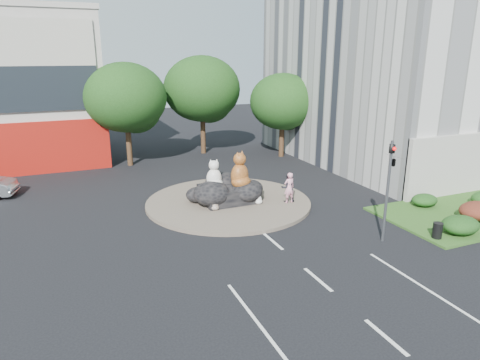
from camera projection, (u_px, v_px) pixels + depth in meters
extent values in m
plane|color=black|center=(318.00, 280.00, 17.37)|extent=(120.00, 120.00, 0.00)
cylinder|color=brown|center=(228.00, 202.00, 26.18)|extent=(10.00, 10.00, 0.20)
cube|color=#2C4C19|center=(468.00, 213.00, 24.47)|extent=(10.00, 6.00, 0.12)
cylinder|color=#382314|center=(129.00, 143.00, 34.80)|extent=(0.44, 0.44, 3.74)
ellipsoid|color=#173310|center=(125.00, 97.00, 33.76)|extent=(6.46, 6.46, 5.49)
sphere|color=#173310|center=(135.00, 107.00, 34.74)|extent=(4.25, 4.25, 4.25)
sphere|color=#173310|center=(118.00, 106.00, 33.41)|extent=(3.74, 3.74, 3.74)
cylinder|color=#382314|center=(203.00, 132.00, 39.14)|extent=(0.44, 0.44, 3.96)
ellipsoid|color=#173310|center=(202.00, 89.00, 38.05)|extent=(6.84, 6.84, 5.81)
sphere|color=#173310|center=(209.00, 98.00, 39.04)|extent=(4.50, 4.50, 4.50)
sphere|color=#173310|center=(196.00, 97.00, 37.70)|extent=(3.96, 3.96, 3.96)
cylinder|color=#382314|center=(282.00, 138.00, 37.93)|extent=(0.44, 0.44, 3.30)
ellipsoid|color=#173310|center=(283.00, 101.00, 37.02)|extent=(5.70, 5.70, 4.84)
sphere|color=#173310|center=(288.00, 109.00, 37.98)|extent=(3.75, 3.75, 3.75)
sphere|color=#173310|center=(277.00, 108.00, 36.65)|extent=(3.30, 3.30, 3.30)
ellipsoid|color=#173310|center=(460.00, 225.00, 21.44)|extent=(2.00, 1.60, 0.90)
ellipsoid|color=#4F1815|center=(478.00, 211.00, 23.25)|extent=(2.20, 1.76, 0.99)
ellipsoid|color=#173310|center=(425.00, 200.00, 25.39)|extent=(1.60, 1.28, 0.72)
cylinder|color=#595B60|center=(387.00, 192.00, 20.29)|extent=(0.14, 0.14, 5.00)
imported|color=black|center=(391.00, 158.00, 19.81)|extent=(0.21, 0.26, 1.30)
imported|color=black|center=(394.00, 161.00, 19.94)|extent=(0.26, 1.24, 0.50)
sphere|color=red|center=(394.00, 149.00, 19.53)|extent=(0.18, 0.18, 0.18)
cylinder|color=#595B60|center=(422.00, 130.00, 28.15)|extent=(0.18, 0.18, 8.00)
cylinder|color=#595B60|center=(418.00, 68.00, 26.65)|extent=(2.00, 0.12, 0.12)
cube|color=silver|center=(405.00, 70.00, 26.31)|extent=(0.50, 0.22, 0.12)
imported|color=pink|center=(289.00, 188.00, 25.57)|extent=(0.71, 0.49, 1.87)
imported|color=black|center=(288.00, 188.00, 25.75)|extent=(0.97, 0.83, 1.74)
cylinder|color=black|center=(437.00, 230.00, 20.92)|extent=(0.54, 0.54, 0.79)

